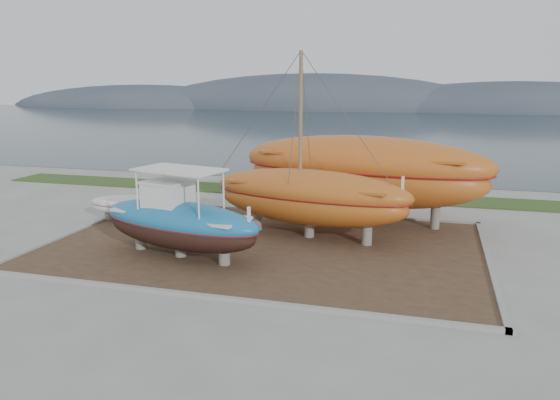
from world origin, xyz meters
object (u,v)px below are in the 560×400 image
(blue_caique, at_px, (179,213))
(white_dinghy, at_px, (130,208))
(orange_bare_hull, at_px, (362,180))
(orange_sailboat, at_px, (310,147))

(blue_caique, relative_size, white_dinghy, 1.79)
(blue_caique, relative_size, orange_bare_hull, 0.58)
(white_dinghy, bearing_deg, orange_sailboat, -8.79)
(blue_caique, xyz_separation_m, white_dinghy, (-4.99, 4.60, -1.16))
(orange_sailboat, bearing_deg, orange_bare_hull, 73.68)
(blue_caique, distance_m, orange_sailboat, 6.42)
(white_dinghy, distance_m, orange_sailboat, 9.97)
(orange_sailboat, bearing_deg, white_dinghy, -172.15)
(white_dinghy, bearing_deg, orange_bare_hull, 9.73)
(blue_caique, distance_m, orange_bare_hull, 9.90)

